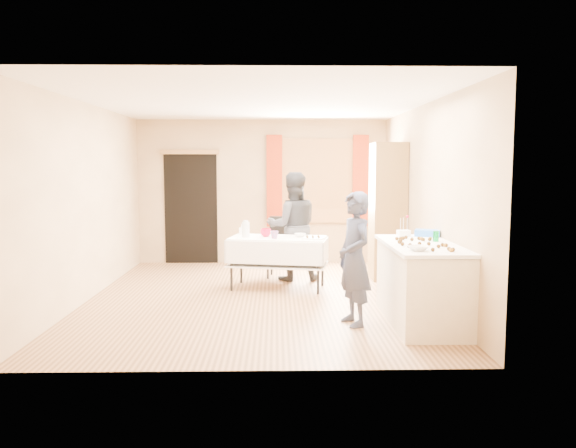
{
  "coord_description": "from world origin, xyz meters",
  "views": [
    {
      "loc": [
        0.24,
        -7.48,
        1.78
      ],
      "look_at": [
        0.41,
        0.0,
        1.0
      ],
      "focal_mm": 35.0,
      "sensor_mm": 36.0,
      "label": 1
    }
  ],
  "objects_px": {
    "counter": "(422,284)",
    "woman": "(293,226)",
    "cabinet": "(388,211)",
    "party_table": "(278,258)",
    "girl": "(354,259)",
    "chair": "(280,259)"
  },
  "relations": [
    {
      "from": "cabinet",
      "to": "counter",
      "type": "xyz_separation_m",
      "value": [
        -0.1,
        -2.5,
        -0.61
      ]
    },
    {
      "from": "party_table",
      "to": "girl",
      "type": "distance_m",
      "value": 2.08
    },
    {
      "from": "girl",
      "to": "woman",
      "type": "relative_size",
      "value": 0.89
    },
    {
      "from": "woman",
      "to": "counter",
      "type": "bearing_deg",
      "value": 113.29
    },
    {
      "from": "counter",
      "to": "woman",
      "type": "xyz_separation_m",
      "value": [
        -1.38,
        2.43,
        0.39
      ]
    },
    {
      "from": "cabinet",
      "to": "woman",
      "type": "distance_m",
      "value": 1.5
    },
    {
      "from": "chair",
      "to": "counter",
      "type": "bearing_deg",
      "value": -50.09
    },
    {
      "from": "party_table",
      "to": "girl",
      "type": "height_order",
      "value": "girl"
    },
    {
      "from": "counter",
      "to": "woman",
      "type": "distance_m",
      "value": 2.82
    },
    {
      "from": "chair",
      "to": "woman",
      "type": "relative_size",
      "value": 0.57
    },
    {
      "from": "girl",
      "to": "woman",
      "type": "xyz_separation_m",
      "value": [
        -0.61,
        2.48,
        0.09
      ]
    },
    {
      "from": "cabinet",
      "to": "woman",
      "type": "relative_size",
      "value": 1.27
    },
    {
      "from": "woman",
      "to": "girl",
      "type": "bearing_deg",
      "value": 97.5
    },
    {
      "from": "cabinet",
      "to": "party_table",
      "type": "bearing_deg",
      "value": -158.72
    },
    {
      "from": "party_table",
      "to": "counter",
      "type": "bearing_deg",
      "value": -37.64
    },
    {
      "from": "party_table",
      "to": "girl",
      "type": "bearing_deg",
      "value": -54.92
    },
    {
      "from": "cabinet",
      "to": "party_table",
      "type": "relative_size",
      "value": 1.41
    },
    {
      "from": "party_table",
      "to": "woman",
      "type": "bearing_deg",
      "value": 79.75
    },
    {
      "from": "cabinet",
      "to": "counter",
      "type": "height_order",
      "value": "cabinet"
    },
    {
      "from": "chair",
      "to": "girl",
      "type": "relative_size",
      "value": 0.64
    },
    {
      "from": "chair",
      "to": "girl",
      "type": "distance_m",
      "value": 2.88
    },
    {
      "from": "cabinet",
      "to": "chair",
      "type": "height_order",
      "value": "cabinet"
    }
  ]
}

